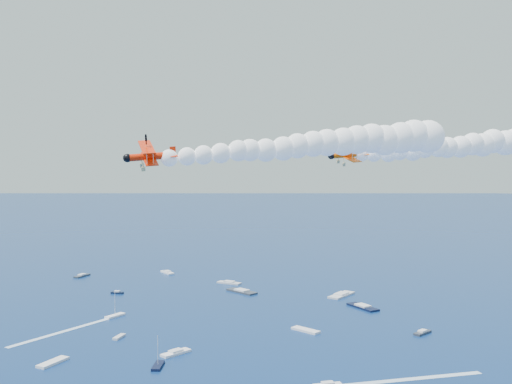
# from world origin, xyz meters

# --- Properties ---
(biplane_lead) EXTENTS (11.14, 11.89, 7.36)m
(biplane_lead) POSITION_xyz_m (23.79, 36.85, 55.51)
(biplane_lead) COLOR #FF5C05
(biplane_trail) EXTENTS (11.92, 12.97, 8.04)m
(biplane_trail) POSITION_xyz_m (-3.87, 16.01, 55.08)
(biplane_trail) COLOR red
(smoke_trail_lead) EXTENTS (52.19, 49.42, 9.48)m
(smoke_trail_lead) POSITION_xyz_m (44.40, 51.18, 57.38)
(smoke_trail_lead) COLOR white
(smoke_trail_trail) EXTENTS (52.04, 46.19, 9.48)m
(smoke_trail_trail) POSITION_xyz_m (17.85, 28.60, 56.95)
(smoke_trail_trail) COLOR white
(spectator_boats) EXTENTS (236.87, 169.11, 0.70)m
(spectator_boats) POSITION_xyz_m (-5.55, 122.54, 0.35)
(spectator_boats) COLOR white
(spectator_boats) RESTS_ON ground
(boat_wakes) EXTENTS (132.52, 92.05, 0.04)m
(boat_wakes) POSITION_xyz_m (-19.61, 71.69, 0.03)
(boat_wakes) COLOR white
(boat_wakes) RESTS_ON ground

